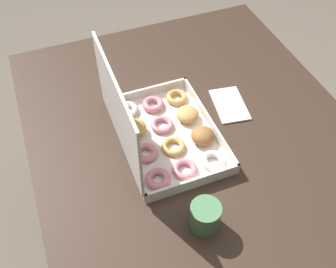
# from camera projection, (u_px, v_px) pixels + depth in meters

# --- Properties ---
(ground_plane) EXTENTS (8.00, 8.00, 0.00)m
(ground_plane) POSITION_uv_depth(u_px,v_px,m) (187.00, 236.00, 1.78)
(ground_plane) COLOR #6B6054
(dining_table) EXTENTS (1.22, 1.02, 0.72)m
(dining_table) POSITION_uv_depth(u_px,v_px,m) (194.00, 149.00, 1.30)
(dining_table) COLOR #38281E
(dining_table) RESTS_ON ground_plane
(donut_box) EXTENTS (0.40, 0.29, 0.30)m
(donut_box) POSITION_uv_depth(u_px,v_px,m) (158.00, 129.00, 1.18)
(donut_box) COLOR silver
(donut_box) RESTS_ON dining_table
(coffee_mug) EXTENTS (0.08, 0.08, 0.08)m
(coffee_mug) POSITION_uv_depth(u_px,v_px,m) (205.00, 216.00, 1.00)
(coffee_mug) COLOR #4C8456
(coffee_mug) RESTS_ON dining_table
(paper_napkin) EXTENTS (0.17, 0.12, 0.01)m
(paper_napkin) POSITION_uv_depth(u_px,v_px,m) (230.00, 105.00, 1.32)
(paper_napkin) COLOR white
(paper_napkin) RESTS_ON dining_table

